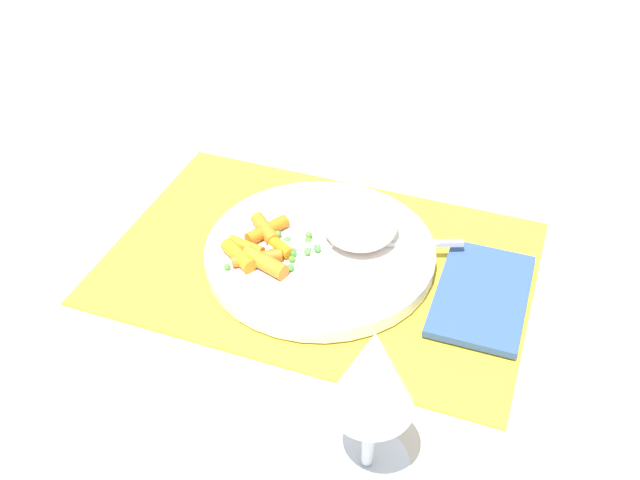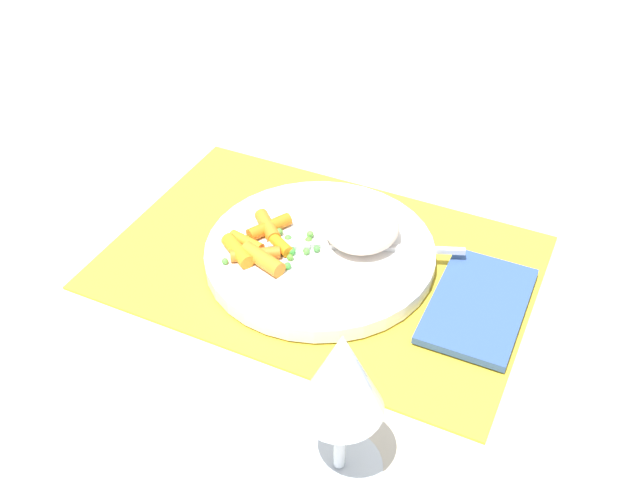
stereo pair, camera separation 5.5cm
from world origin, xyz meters
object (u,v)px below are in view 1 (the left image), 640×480
plate (320,253)px  wine_glass (373,378)px  rice_mound (360,225)px  napkin (482,293)px  fork (346,245)px  carrot_portion (259,248)px

plate → wine_glass: 0.27m
plate → rice_mound: size_ratio=2.96×
wine_glass → napkin: 0.25m
plate → fork: size_ratio=1.25×
plate → rice_mound: 0.05m
fork → napkin: fork is taller
carrot_portion → fork: size_ratio=0.49×
rice_mound → napkin: rice_mound is taller
plate → fork: fork is taller
rice_mound → wine_glass: size_ratio=0.54×
rice_mound → wine_glass: 0.28m
fork → wine_glass: wine_glass is taller
carrot_portion → napkin: size_ratio=0.66×
fork → wine_glass: bearing=112.5°
carrot_portion → rice_mound: bearing=-147.1°
carrot_portion → napkin: (-0.23, -0.03, -0.02)m
carrot_portion → fork: (-0.08, -0.04, -0.00)m
rice_mound → napkin: size_ratio=0.57×
rice_mound → napkin: 0.15m
plate → napkin: (-0.18, -0.00, -0.00)m
plate → napkin: plate is taller
fork → napkin: bearing=177.0°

